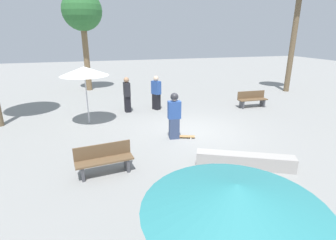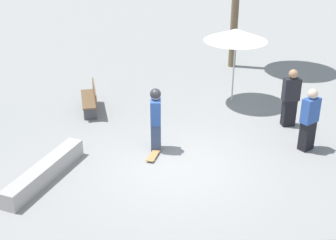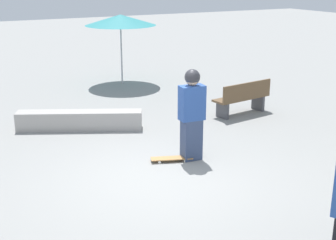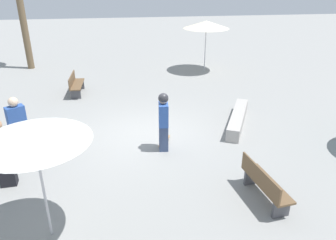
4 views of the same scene
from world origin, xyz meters
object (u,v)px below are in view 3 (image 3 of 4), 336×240
skater_main (192,112)px  concrete_ledge (80,120)px  bench_near (243,98)px  skateboard (172,158)px  shade_umbrella_teal (120,20)px

skater_main → concrete_ledge: size_ratio=0.64×
concrete_ledge → bench_near: size_ratio=1.67×
skateboard → bench_near: (1.89, -3.06, 0.37)m
bench_near → shade_umbrella_teal: bearing=98.8°
skateboard → shade_umbrella_teal: size_ratio=0.37×
concrete_ledge → bench_near: bearing=-101.1°
skater_main → bench_near: (1.96, -2.67, -0.53)m
bench_near → skateboard: bearing=-156.0°
shade_umbrella_teal → skater_main: bearing=168.8°
bench_near → shade_umbrella_teal: (4.62, 1.37, 1.61)m
skateboard → concrete_ledge: size_ratio=0.30×
skateboard → concrete_ledge: concrete_ledge is taller
skater_main → skateboard: bearing=-6.1°
skateboard → shade_umbrella_teal: 7.01m
concrete_ledge → shade_umbrella_teal: 5.00m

